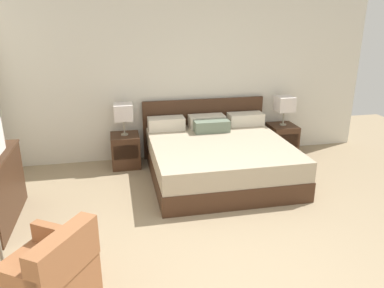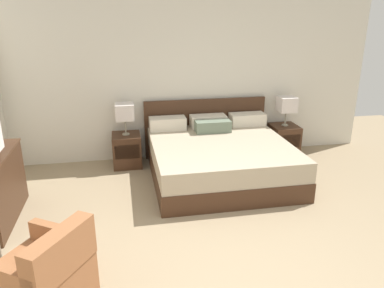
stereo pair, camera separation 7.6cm
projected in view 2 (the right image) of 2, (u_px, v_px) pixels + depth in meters
name	position (u px, v px, depth m)	size (l,w,h in m)	color
wall_back	(177.00, 79.00, 6.12)	(6.63, 0.06, 2.65)	silver
bed	(219.00, 157.00, 5.58)	(2.07, 2.04, 0.99)	#422819
nightstand_left	(127.00, 150.00, 6.01)	(0.45, 0.47, 0.52)	#422819
nightstand_right	(284.00, 140.00, 6.49)	(0.45, 0.47, 0.52)	#422819
table_lamp_left	(125.00, 112.00, 5.80)	(0.29, 0.29, 0.50)	gray
table_lamp_right	(287.00, 104.00, 6.28)	(0.29, 0.29, 0.50)	gray
armchair_by_window	(43.00, 277.00, 3.08)	(0.95, 0.95, 0.76)	#935B38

